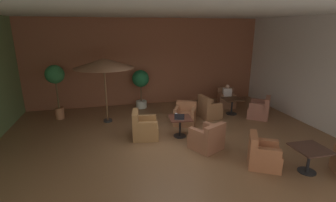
% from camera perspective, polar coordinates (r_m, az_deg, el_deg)
% --- Properties ---
extents(ground_plane, '(10.66, 8.87, 0.02)m').
position_cam_1_polar(ground_plane, '(7.65, 0.80, -9.85)').
color(ground_plane, brown).
extents(wall_back_brick, '(10.66, 0.08, 3.83)m').
position_cam_1_polar(wall_back_brick, '(11.27, -4.82, 8.91)').
color(wall_back_brick, brown).
rests_on(wall_back_brick, ground_plane).
extents(wall_right_plain, '(0.08, 8.87, 3.83)m').
position_cam_1_polar(wall_right_plain, '(9.77, 32.60, 5.22)').
color(wall_right_plain, silver).
rests_on(wall_right_plain, ground_plane).
extents(ceiling_slab, '(10.66, 8.87, 0.06)m').
position_cam_1_polar(ceiling_slab, '(6.88, 0.93, 20.40)').
color(ceiling_slab, silver).
rests_on(ceiling_slab, wall_back_brick).
extents(cafe_table_front_left, '(0.75, 0.75, 0.65)m').
position_cam_1_polar(cafe_table_front_left, '(7.95, 2.79, -4.95)').
color(cafe_table_front_left, black).
rests_on(cafe_table_front_left, ground_plane).
extents(armchair_front_left_north, '(1.01, 1.04, 0.79)m').
position_cam_1_polar(armchair_front_left_north, '(9.08, 4.01, -3.45)').
color(armchair_front_left_north, '#97603F').
rests_on(armchair_front_left_north, ground_plane).
extents(armchair_front_left_east, '(0.90, 0.88, 0.89)m').
position_cam_1_polar(armchair_front_left_east, '(7.94, -5.54, -6.26)').
color(armchair_front_left_east, olive).
rests_on(armchair_front_left_east, ground_plane).
extents(armchair_front_left_south, '(1.05, 1.05, 0.82)m').
position_cam_1_polar(armchair_front_left_south, '(7.30, 9.07, -8.65)').
color(armchair_front_left_south, '#965D43').
rests_on(armchair_front_left_south, ground_plane).
extents(cafe_table_front_right, '(0.72, 0.72, 0.65)m').
position_cam_1_polar(cafe_table_front_right, '(10.35, 14.62, -0.41)').
color(cafe_table_front_right, black).
rests_on(cafe_table_front_right, ground_plane).
extents(armchair_front_right_north, '(1.09, 1.10, 0.86)m').
position_cam_1_polar(armchair_front_right_north, '(10.28, 20.45, -1.94)').
color(armchair_front_right_north, '#9B5E4C').
rests_on(armchair_front_right_north, ground_plane).
extents(armchair_front_right_east, '(0.87, 0.92, 0.80)m').
position_cam_1_polar(armchair_front_right_east, '(11.40, 13.36, 0.32)').
color(armchair_front_right_east, '#926044').
rests_on(armchair_front_right_east, ground_plane).
extents(armchair_front_right_south, '(0.81, 0.87, 0.88)m').
position_cam_1_polar(armchair_front_right_south, '(9.81, 9.47, -1.95)').
color(armchair_front_right_south, '#9B6A45').
rests_on(armchair_front_right_south, ground_plane).
extents(cafe_table_mid_center, '(0.78, 0.78, 0.65)m').
position_cam_1_polar(cafe_table_mid_center, '(6.93, 30.00, -10.49)').
color(cafe_table_mid_center, black).
rests_on(cafe_table_mid_center, ground_plane).
extents(armchair_mid_center_north, '(1.00, 0.98, 0.85)m').
position_cam_1_polar(armchair_mid_center_north, '(6.80, 21.09, -11.52)').
color(armchair_mid_center_north, '#A05E3B').
rests_on(armchair_mid_center_north, ground_plane).
extents(patio_umbrella_tall_red, '(2.14, 2.14, 2.37)m').
position_cam_1_polar(patio_umbrella_tall_red, '(9.09, -14.66, 8.38)').
color(patio_umbrella_tall_red, '#2D2D2D').
rests_on(patio_umbrella_tall_red, ground_plane).
extents(potted_tree_left_corner, '(0.69, 0.69, 2.09)m').
position_cam_1_polar(potted_tree_left_corner, '(10.14, -24.61, 4.54)').
color(potted_tree_left_corner, '#A86A46').
rests_on(potted_tree_left_corner, ground_plane).
extents(potted_tree_mid_left, '(0.73, 0.73, 1.68)m').
position_cam_1_polar(potted_tree_mid_left, '(10.72, -6.33, 4.28)').
color(potted_tree_mid_left, silver).
rests_on(potted_tree_mid_left, ground_plane).
extents(patron_blue_shirt, '(0.42, 0.33, 0.59)m').
position_cam_1_polar(patron_blue_shirt, '(11.27, 13.52, 2.02)').
color(patron_blue_shirt, silver).
rests_on(patron_blue_shirt, ground_plane).
extents(iced_drink_cup, '(0.08, 0.08, 0.11)m').
position_cam_1_polar(iced_drink_cup, '(7.97, 1.92, -3.21)').
color(iced_drink_cup, white).
rests_on(iced_drink_cup, cafe_table_front_left).
extents(open_laptop, '(0.36, 0.31, 0.20)m').
position_cam_1_polar(open_laptop, '(7.72, 2.66, -3.90)').
color(open_laptop, '#9EA0A5').
rests_on(open_laptop, cafe_table_front_left).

